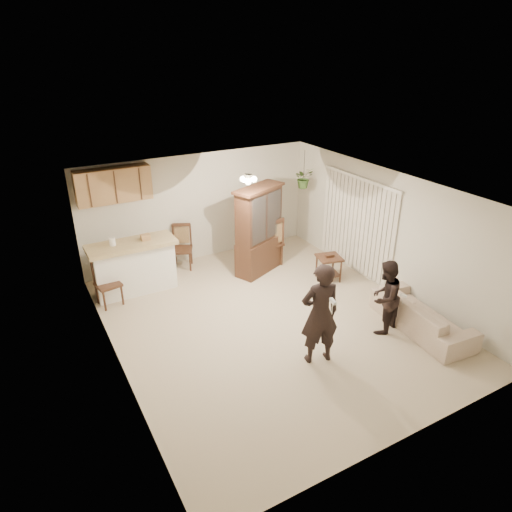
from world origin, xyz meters
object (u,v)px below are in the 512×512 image
chair_hutch_right (269,251)px  chair_bar (109,292)px  child (385,298)px  chair_hutch_left (183,256)px  sofa (423,311)px  china_hutch (259,231)px  side_table (329,268)px  adult (320,312)px

chair_hutch_right → chair_bar: bearing=-7.0°
child → chair_bar: 5.23m
child → chair_hutch_left: size_ratio=1.33×
sofa → chair_hutch_left: bearing=38.6°
china_hutch → side_table: 1.72m
chair_bar → sofa: bearing=-47.6°
china_hutch → chair_hutch_left: 1.88m
adult → side_table: 2.91m
sofa → child: 0.79m
chair_bar → chair_hutch_right: bearing=-9.8°
adult → chair_hutch_left: 4.35m
side_table → chair_hutch_right: 1.49m
chair_bar → chair_hutch_left: size_ratio=0.98×
sofa → chair_bar: chair_bar is taller
chair_bar → china_hutch: bearing=-12.9°
adult → chair_hutch_left: adult is taller
sofa → side_table: bearing=13.1°
china_hutch → chair_bar: 3.36m
sofa → chair_hutch_left: (-2.88, 4.43, -0.08)m
chair_hutch_left → sofa: bearing=-31.1°
side_table → chair_bar: bearing=164.2°
chair_hutch_left → child: bearing=-35.9°
child → china_hutch: bearing=-96.9°
chair_hutch_left → chair_hutch_right: size_ratio=0.87×
adult → child: (1.50, 0.12, -0.22)m
side_table → child: bearing=-99.9°
child → chair_hutch_left: bearing=-82.3°
adult → chair_hutch_right: adult is taller
adult → side_table: size_ratio=2.98×
chair_bar → chair_hutch_left: chair_hutch_left is taller
china_hutch → chair_bar: bearing=153.9°
china_hutch → chair_hutch_right: bearing=2.3°
chair_hutch_right → china_hutch: bearing=18.4°
china_hutch → chair_bar: (-3.29, 0.15, -0.69)m
sofa → side_table: size_ratio=3.11×
chair_hutch_left → chair_hutch_right: (1.82, -0.80, 0.04)m
china_hutch → side_table: (1.12, -1.10, -0.69)m
adult → child: bearing=-162.2°
adult → chair_hutch_right: 3.66m
sofa → chair_hutch_right: (-1.06, 3.63, -0.04)m
side_table → chair_bar: 4.58m
sofa → adult: 2.24m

